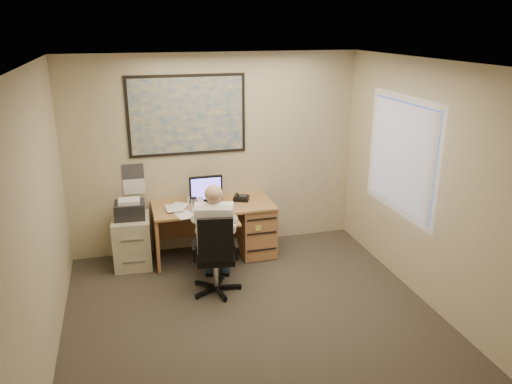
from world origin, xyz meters
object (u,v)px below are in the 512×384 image
object	(u,v)px
filing_cabinet	(132,237)
person	(214,239)
desk	(237,223)
office_chair	(217,270)

from	to	relation	value
filing_cabinet	person	size ratio (longest dim) A/B	0.70
filing_cabinet	desk	bearing A→B (deg)	2.76
desk	filing_cabinet	bearing A→B (deg)	179.41
desk	person	distance (m)	1.07
desk	office_chair	size ratio (longest dim) A/B	1.57
desk	office_chair	xyz separation A→B (m)	(-0.48, -1.00, -0.14)
filing_cabinet	person	distance (m)	1.35
filing_cabinet	person	world-z (taller)	person
office_chair	person	bearing A→B (deg)	103.34
desk	filing_cabinet	world-z (taller)	desk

